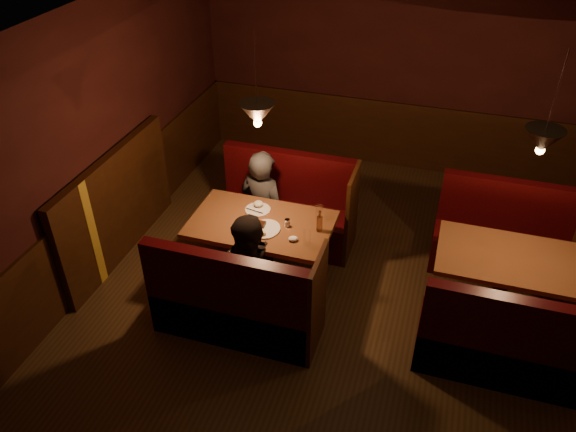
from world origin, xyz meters
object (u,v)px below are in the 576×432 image
(main_bench_far, at_px, (288,214))
(diner_b, at_px, (252,257))
(second_bench_near, at_px, (503,348))
(diner_a, at_px, (263,188))
(second_table, at_px, (504,272))
(main_bench_near, at_px, (236,308))
(second_bench_far, at_px, (503,243))
(main_table, at_px, (263,236))

(main_bench_far, height_order, diner_b, diner_b)
(second_bench_near, bearing_deg, diner_b, 178.73)
(diner_a, bearing_deg, second_table, -174.13)
(main_bench_near, relative_size, diner_b, 1.05)
(main_bench_near, distance_m, second_bench_near, 2.52)
(second_bench_far, xyz_separation_m, diner_a, (-2.74, -0.43, 0.48))
(main_table, relative_size, main_bench_far, 0.91)
(second_bench_near, relative_size, diner_a, 0.92)
(second_table, bearing_deg, diner_a, 171.75)
(second_table, relative_size, second_bench_near, 0.90)
(main_bench_far, xyz_separation_m, diner_b, (0.07, -1.40, 0.43))
(main_table, bearing_deg, second_bench_near, -13.44)
(main_bench_far, height_order, diner_a, diner_a)
(main_table, bearing_deg, diner_b, -81.45)
(second_bench_far, bearing_deg, second_table, -92.20)
(main_table, distance_m, second_bench_near, 2.61)
(main_bench_near, xyz_separation_m, diner_b, (0.07, 0.31, 0.43))
(main_bench_near, bearing_deg, main_bench_far, 90.00)
(main_bench_near, xyz_separation_m, second_bench_far, (2.51, 1.89, -0.01))
(main_table, height_order, second_bench_near, second_bench_near)
(main_bench_near, distance_m, second_bench_far, 3.15)
(main_bench_far, distance_m, second_table, 2.57)
(main_bench_far, relative_size, diner_a, 1.00)
(second_table, bearing_deg, second_bench_near, -87.80)
(second_table, xyz_separation_m, diner_a, (-2.71, 0.39, 0.25))
(diner_b, bearing_deg, main_table, 88.51)
(main_bench_far, height_order, second_table, main_bench_far)
(main_bench_far, bearing_deg, second_bench_near, -30.13)
(second_bench_far, height_order, diner_a, diner_a)
(main_bench_near, relative_size, diner_a, 1.00)
(second_table, xyz_separation_m, diner_b, (-2.41, -0.77, 0.21))
(diner_a, relative_size, diner_b, 1.05)
(main_table, bearing_deg, main_bench_near, -88.91)
(main_table, xyz_separation_m, second_bench_far, (2.53, 1.04, -0.28))
(main_bench_near, height_order, second_bench_far, main_bench_near)
(second_table, height_order, diner_a, diner_a)
(diner_a, distance_m, diner_b, 1.20)
(second_table, distance_m, second_bench_near, 0.85)
(main_bench_far, distance_m, main_bench_near, 1.71)
(main_bench_near, relative_size, second_table, 1.20)
(main_bench_far, height_order, second_bench_near, main_bench_far)
(main_table, relative_size, diner_b, 0.96)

